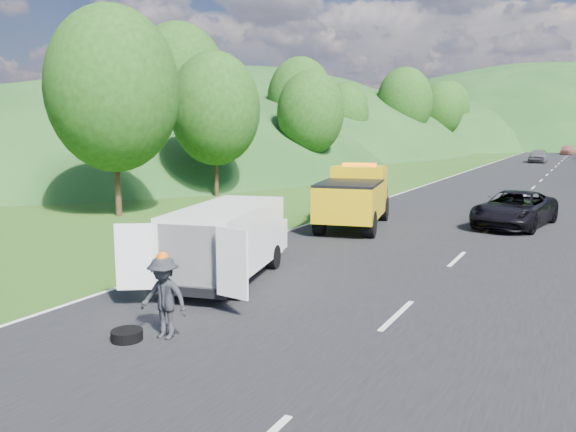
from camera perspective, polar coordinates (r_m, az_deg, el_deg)
The scene contains 13 objects.
ground at distance 15.40m, azimuth 2.55°, elevation -6.25°, with size 320.00×320.00×0.00m, color #38661E.
road_surface at distance 53.63m, azimuth 24.82°, elevation 3.81°, with size 14.00×200.00×0.02m, color black.
tree_line_left at distance 77.78m, azimuth 9.46°, elevation 5.84°, with size 14.00×140.00×14.00m, color #2C601C, non-canonical shape.
tow_truck at distance 23.01m, azimuth 6.77°, elevation 1.95°, with size 3.41×6.31×2.57m.
white_van at distance 14.97m, azimuth -6.05°, elevation -2.26°, with size 3.70×6.08×2.02m.
woman at distance 18.07m, azimuth -5.03°, elevation -4.00°, with size 0.66×0.48×1.82m, color silver.
child at distance 15.74m, azimuth -5.54°, elevation -5.96°, with size 0.47×0.37×0.97m, color #CAC26B.
worker at distance 11.37m, azimuth -12.36°, elevation -12.06°, with size 1.04×0.60×1.61m, color black.
suitcase at distance 17.49m, azimuth -8.94°, elevation -3.60°, with size 0.34×0.19×0.54m, color #4D4E3A.
spare_tire at distance 11.42m, azimuth -16.02°, elevation -12.12°, with size 0.60×0.60×0.20m, color black.
passing_suv at distance 24.96m, azimuth 21.93°, elevation -1.02°, with size 2.41×5.22×1.45m, color black.
dist_car_a at distance 72.48m, azimuth 24.03°, elevation 4.98°, with size 1.90×4.73×1.61m, color #505055.
dist_car_c at distance 96.73m, azimuth 26.50°, elevation 5.61°, with size 1.92×4.73×1.37m, color #8E4947.
Camera 1 is at (6.51, -13.37, 4.03)m, focal length 35.00 mm.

